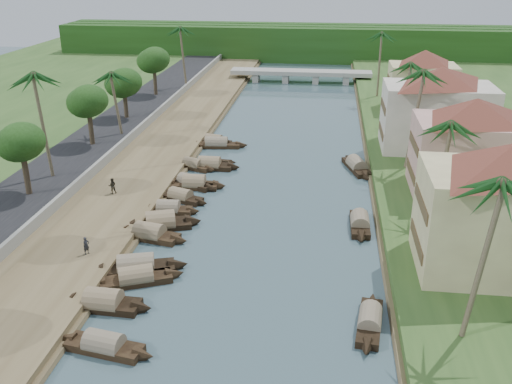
# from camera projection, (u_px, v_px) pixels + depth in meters

# --- Properties ---
(ground) EXTENTS (220.00, 220.00, 0.00)m
(ground) POSITION_uv_depth(u_px,v_px,m) (255.00, 254.00, 48.84)
(ground) COLOR #3C535B
(ground) RESTS_ON ground
(left_bank) EXTENTS (10.00, 180.00, 0.80)m
(left_bank) POSITION_uv_depth(u_px,v_px,m) (145.00, 164.00, 68.86)
(left_bank) COLOR brown
(left_bank) RESTS_ON ground
(right_bank) EXTENTS (16.00, 180.00, 1.20)m
(right_bank) POSITION_uv_depth(u_px,v_px,m) (443.00, 175.00, 64.71)
(right_bank) COLOR #2A4B1E
(right_bank) RESTS_ON ground
(road) EXTENTS (8.00, 180.00, 1.40)m
(road) POSITION_uv_depth(u_px,v_px,m) (78.00, 158.00, 69.73)
(road) COLOR black
(road) RESTS_ON ground
(retaining_wall) EXTENTS (0.40, 180.00, 1.10)m
(retaining_wall) POSITION_uv_depth(u_px,v_px,m) (111.00, 155.00, 68.98)
(retaining_wall) COLOR gray
(retaining_wall) RESTS_ON left_bank
(treeline) EXTENTS (120.00, 14.00, 8.00)m
(treeline) POSITION_uv_depth(u_px,v_px,m) (307.00, 42.00, 138.86)
(treeline) COLOR #1A3C10
(treeline) RESTS_ON ground
(bridge) EXTENTS (28.00, 4.00, 2.40)m
(bridge) POSITION_uv_depth(u_px,v_px,m) (301.00, 74.00, 114.10)
(bridge) COLOR gray
(bridge) RESTS_ON ground
(building_near) EXTENTS (14.85, 14.85, 10.20)m
(building_near) POSITION_uv_depth(u_px,v_px,m) (504.00, 207.00, 42.34)
(building_near) COLOR beige
(building_near) RESTS_ON right_bank
(building_mid) EXTENTS (14.11, 14.11, 9.70)m
(building_mid) POSITION_uv_depth(u_px,v_px,m) (471.00, 145.00, 56.97)
(building_mid) COLOR #D6A397
(building_mid) RESTS_ON right_bank
(building_far) EXTENTS (15.59, 15.59, 10.20)m
(building_far) POSITION_uv_depth(u_px,v_px,m) (438.00, 108.00, 69.81)
(building_far) COLOR silver
(building_far) RESTS_ON right_bank
(building_distant) EXTENTS (12.62, 12.62, 9.20)m
(building_distant) POSITION_uv_depth(u_px,v_px,m) (422.00, 80.00, 88.20)
(building_distant) COLOR beige
(building_distant) RESTS_ON right_bank
(sampan_0) EXTENTS (7.37, 2.67, 1.95)m
(sampan_0) POSITION_uv_depth(u_px,v_px,m) (104.00, 346.00, 36.78)
(sampan_0) COLOR black
(sampan_0) RESTS_ON ground
(sampan_1) EXTENTS (7.56, 2.13, 2.23)m
(sampan_1) POSITION_uv_depth(u_px,v_px,m) (104.00, 303.00, 41.29)
(sampan_1) COLOR black
(sampan_1) RESTS_ON ground
(sampan_2) EXTENTS (7.71, 4.53, 2.06)m
(sampan_2) POSITION_uv_depth(u_px,v_px,m) (136.00, 279.00, 44.39)
(sampan_2) COLOR black
(sampan_2) RESTS_ON ground
(sampan_3) EXTENTS (8.71, 4.18, 2.29)m
(sampan_3) POSITION_uv_depth(u_px,v_px,m) (136.00, 267.00, 45.97)
(sampan_3) COLOR black
(sampan_3) RESTS_ON ground
(sampan_4) EXTENTS (7.86, 3.21, 2.19)m
(sampan_4) POSITION_uv_depth(u_px,v_px,m) (150.00, 234.00, 51.41)
(sampan_4) COLOR black
(sampan_4) RESTS_ON ground
(sampan_5) EXTENTS (8.12, 4.50, 2.50)m
(sampan_5) POSITION_uv_depth(u_px,v_px,m) (161.00, 224.00, 53.45)
(sampan_5) COLOR black
(sampan_5) RESTS_ON ground
(sampan_6) EXTENTS (6.48, 1.87, 1.96)m
(sampan_6) POSITION_uv_depth(u_px,v_px,m) (169.00, 209.00, 56.45)
(sampan_6) COLOR black
(sampan_6) RESTS_ON ground
(sampan_7) EXTENTS (6.84, 3.75, 1.86)m
(sampan_7) POSITION_uv_depth(u_px,v_px,m) (181.00, 197.00, 59.39)
(sampan_7) COLOR black
(sampan_7) RESTS_ON ground
(sampan_8) EXTENTS (7.26, 2.18, 2.23)m
(sampan_8) POSITION_uv_depth(u_px,v_px,m) (194.00, 184.00, 62.61)
(sampan_8) COLOR black
(sampan_8) RESTS_ON ground
(sampan_9) EXTENTS (7.44, 4.28, 1.93)m
(sampan_9) POSITION_uv_depth(u_px,v_px,m) (190.00, 183.00, 63.08)
(sampan_9) COLOR black
(sampan_9) RESTS_ON ground
(sampan_10) EXTENTS (6.48, 3.54, 1.83)m
(sampan_10) POSITION_uv_depth(u_px,v_px,m) (193.00, 165.00, 68.28)
(sampan_10) COLOR black
(sampan_10) RESTS_ON ground
(sampan_11) EXTENTS (7.66, 1.97, 2.20)m
(sampan_11) POSITION_uv_depth(u_px,v_px,m) (209.00, 165.00, 68.29)
(sampan_11) COLOR black
(sampan_11) RESTS_ON ground
(sampan_12) EXTENTS (8.73, 2.34, 2.07)m
(sampan_12) POSITION_uv_depth(u_px,v_px,m) (216.00, 144.00, 75.87)
(sampan_12) COLOR black
(sampan_12) RESTS_ON ground
(sampan_13) EXTENTS (6.79, 2.84, 1.87)m
(sampan_13) POSITION_uv_depth(u_px,v_px,m) (214.00, 141.00, 77.16)
(sampan_13) COLOR black
(sampan_13) RESTS_ON ground
(sampan_14) EXTENTS (2.31, 7.67, 1.88)m
(sampan_14) POSITION_uv_depth(u_px,v_px,m) (370.00, 321.00, 39.23)
(sampan_14) COLOR black
(sampan_14) RESTS_ON ground
(sampan_15) EXTENTS (1.82, 7.53, 2.04)m
(sampan_15) POSITION_uv_depth(u_px,v_px,m) (360.00, 223.00, 53.57)
(sampan_15) COLOR black
(sampan_15) RESTS_ON ground
(sampan_16) EXTENTS (4.09, 8.76, 2.13)m
(sampan_16) POSITION_uv_depth(u_px,v_px,m) (357.00, 166.00, 68.01)
(sampan_16) COLOR black
(sampan_16) RESTS_ON ground
(canoe_1) EXTENTS (5.11, 2.22, 0.82)m
(canoe_1) POSITION_uv_depth(u_px,v_px,m) (152.00, 236.00, 51.78)
(canoe_1) COLOR black
(canoe_1) RESTS_ON ground
(canoe_2) EXTENTS (4.76, 1.35, 0.68)m
(canoe_2) POSITION_uv_depth(u_px,v_px,m) (218.00, 161.00, 70.72)
(canoe_2) COLOR black
(canoe_2) RESTS_ON ground
(palm_0) EXTENTS (3.20, 3.20, 12.19)m
(palm_0) POSITION_uv_depth(u_px,v_px,m) (490.00, 186.00, 32.46)
(palm_0) COLOR #73644D
(palm_0) RESTS_ON ground
(palm_1) EXTENTS (3.20, 3.20, 10.50)m
(palm_1) POSITION_uv_depth(u_px,v_px,m) (447.00, 126.00, 49.74)
(palm_1) COLOR #73644D
(palm_1) RESTS_ON ground
(palm_2) EXTENTS (3.20, 3.20, 12.49)m
(palm_2) POSITION_uv_depth(u_px,v_px,m) (417.00, 74.00, 61.32)
(palm_2) COLOR #73644D
(palm_2) RESTS_ON ground
(palm_3) EXTENTS (3.20, 3.20, 10.29)m
(palm_3) POSITION_uv_depth(u_px,v_px,m) (406.00, 65.00, 78.11)
(palm_3) COLOR #73644D
(palm_3) RESTS_ON ground
(palm_5) EXTENTS (3.20, 3.20, 12.63)m
(palm_5) POSITION_uv_depth(u_px,v_px,m) (37.00, 77.00, 58.16)
(palm_5) COLOR #73644D
(palm_5) RESTS_ON ground
(palm_6) EXTENTS (3.20, 3.20, 9.65)m
(palm_6) POSITION_uv_depth(u_px,v_px,m) (115.00, 75.00, 73.93)
(palm_6) COLOR #73644D
(palm_6) RESTS_ON ground
(palm_7) EXTENTS (3.20, 3.20, 12.10)m
(palm_7) POSITION_uv_depth(u_px,v_px,m) (382.00, 35.00, 94.36)
(palm_7) COLOR #73644D
(palm_7) RESTS_ON ground
(palm_8) EXTENTS (3.20, 3.20, 11.94)m
(palm_8) POSITION_uv_depth(u_px,v_px,m) (183.00, 29.00, 100.89)
(palm_8) COLOR #73644D
(palm_8) RESTS_ON ground
(tree_2) EXTENTS (4.45, 4.45, 7.26)m
(tree_2) POSITION_uv_depth(u_px,v_px,m) (21.00, 143.00, 55.68)
(tree_2) COLOR #4B3D2B
(tree_2) RESTS_ON ground
(tree_3) EXTENTS (4.66, 4.66, 7.44)m
(tree_3) POSITION_uv_depth(u_px,v_px,m) (88.00, 102.00, 70.76)
(tree_3) COLOR #4B3D2B
(tree_3) RESTS_ON ground
(tree_4) EXTENTS (4.89, 4.89, 7.12)m
(tree_4) POSITION_uv_depth(u_px,v_px,m) (124.00, 84.00, 82.85)
(tree_4) COLOR #4B3D2B
(tree_4) RESTS_ON ground
(tree_5) EXTENTS (4.97, 4.97, 7.91)m
(tree_5) POSITION_uv_depth(u_px,v_px,m) (154.00, 61.00, 96.45)
(tree_5) COLOR #4B3D2B
(tree_5) RESTS_ON ground
(tree_6) EXTENTS (3.99, 3.99, 6.63)m
(tree_6) POSITION_uv_depth(u_px,v_px,m) (475.00, 107.00, 71.33)
(tree_6) COLOR #4B3D2B
(tree_6) RESTS_ON ground
(person_near) EXTENTS (0.62, 0.67, 1.53)m
(person_near) POSITION_uv_depth(u_px,v_px,m) (86.00, 246.00, 46.99)
(person_near) COLOR #222328
(person_near) RESTS_ON left_bank
(person_far) EXTENTS (0.98, 0.88, 1.66)m
(person_far) POSITION_uv_depth(u_px,v_px,m) (112.00, 186.00, 58.99)
(person_far) COLOR #2F2B21
(person_far) RESTS_ON left_bank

